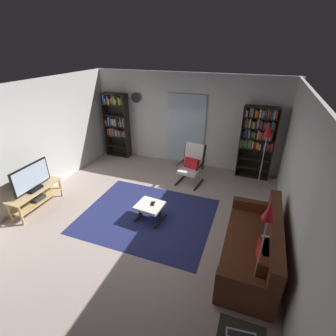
% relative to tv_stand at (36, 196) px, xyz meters
% --- Properties ---
extents(ground_plane, '(7.02, 7.02, 0.00)m').
position_rel_tv_stand_xyz_m(ground_plane, '(2.32, 0.49, -0.31)').
color(ground_plane, '#B7A39A').
extents(wall_back, '(5.60, 0.06, 2.60)m').
position_rel_tv_stand_xyz_m(wall_back, '(2.32, 3.39, 0.99)').
color(wall_back, silver).
rests_on(wall_back, ground).
extents(wall_left, '(0.06, 6.00, 2.60)m').
position_rel_tv_stand_xyz_m(wall_left, '(-0.38, 0.49, 0.99)').
color(wall_left, silver).
rests_on(wall_left, ground).
extents(wall_right, '(0.06, 6.00, 2.60)m').
position_rel_tv_stand_xyz_m(wall_right, '(5.02, 0.49, 0.99)').
color(wall_right, silver).
rests_on(wall_right, ground).
extents(glass_door_panel, '(1.10, 0.01, 2.00)m').
position_rel_tv_stand_xyz_m(glass_door_panel, '(2.37, 3.32, 0.74)').
color(glass_door_panel, silver).
extents(area_rug, '(2.69, 2.19, 0.01)m').
position_rel_tv_stand_xyz_m(area_rug, '(2.37, 0.57, -0.31)').
color(area_rug, navy).
rests_on(area_rug, ground).
extents(tv_stand, '(0.40, 1.21, 0.47)m').
position_rel_tv_stand_xyz_m(tv_stand, '(0.00, 0.00, 0.00)').
color(tv_stand, tan).
rests_on(tv_stand, ground).
extents(television, '(0.20, 0.91, 0.58)m').
position_rel_tv_stand_xyz_m(television, '(0.00, -0.00, 0.44)').
color(television, black).
rests_on(television, tv_stand).
extents(bookshelf_near_tv, '(0.75, 0.30, 1.96)m').
position_rel_tv_stand_xyz_m(bookshelf_near_tv, '(0.19, 3.18, 0.77)').
color(bookshelf_near_tv, black).
rests_on(bookshelf_near_tv, ground).
extents(bookshelf_near_sofa, '(0.85, 0.30, 1.91)m').
position_rel_tv_stand_xyz_m(bookshelf_near_sofa, '(4.32, 3.18, 0.84)').
color(bookshelf_near_sofa, black).
rests_on(bookshelf_near_sofa, ground).
extents(leather_sofa, '(0.81, 1.97, 0.89)m').
position_rel_tv_stand_xyz_m(leather_sofa, '(4.53, 0.02, 0.01)').
color(leather_sofa, '#572C17').
rests_on(leather_sofa, ground).
extents(lounge_armchair, '(0.64, 0.72, 1.02)m').
position_rel_tv_stand_xyz_m(lounge_armchair, '(2.85, 2.31, 0.22)').
color(lounge_armchair, black).
rests_on(lounge_armchair, ground).
extents(ottoman, '(0.56, 0.53, 0.36)m').
position_rel_tv_stand_xyz_m(ottoman, '(2.47, 0.50, -0.02)').
color(ottoman, white).
rests_on(ottoman, ground).
extents(tv_remote, '(0.06, 0.15, 0.02)m').
position_rel_tv_stand_xyz_m(tv_remote, '(2.54, 0.54, 0.06)').
color(tv_remote, black).
rests_on(tv_remote, ottoman).
extents(cell_phone, '(0.10, 0.15, 0.01)m').
position_rel_tv_stand_xyz_m(cell_phone, '(2.52, 0.53, 0.05)').
color(cell_phone, black).
rests_on(cell_phone, ottoman).
extents(floor_lamp_by_sofa, '(0.22, 0.22, 1.69)m').
position_rel_tv_stand_xyz_m(floor_lamp_by_sofa, '(4.55, -0.69, 0.99)').
color(floor_lamp_by_sofa, '#A5A5AD').
rests_on(floor_lamp_by_sofa, ground).
extents(floor_lamp_by_shelf, '(0.22, 0.22, 1.65)m').
position_rel_tv_stand_xyz_m(floor_lamp_by_shelf, '(4.52, 2.62, 1.03)').
color(floor_lamp_by_shelf, '#A5A5AD').
rests_on(floor_lamp_by_shelf, ground).
extents(wall_clock, '(0.29, 0.03, 0.29)m').
position_rel_tv_stand_xyz_m(wall_clock, '(0.84, 3.31, 1.54)').
color(wall_clock, silver).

